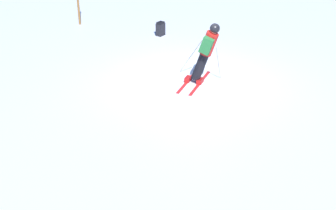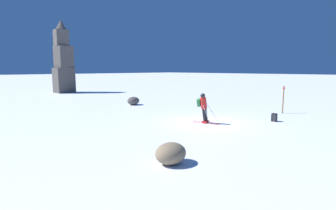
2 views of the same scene
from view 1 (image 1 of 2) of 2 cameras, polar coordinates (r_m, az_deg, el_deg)
name	(u,v)px [view 1 (image 1 of 2)]	position (r m, az deg, el deg)	size (l,w,h in m)	color
ground_plane	(191,81)	(13.40, 2.83, 2.90)	(300.00, 300.00, 0.00)	white
skier	(206,51)	(12.85, 4.65, 6.62)	(1.48, 1.81, 1.83)	red
spare_backpack	(161,29)	(17.03, -0.92, 9.26)	(0.23, 0.30, 0.50)	black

